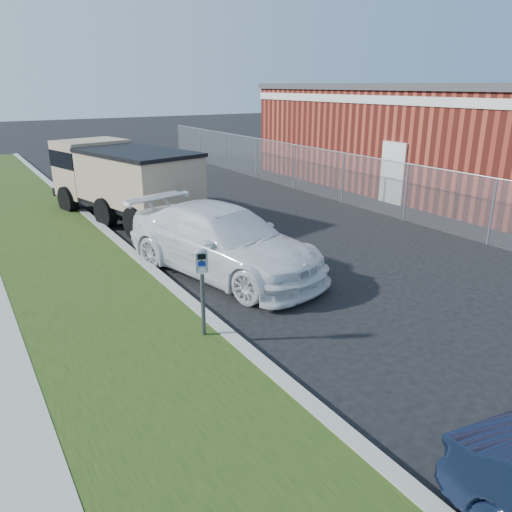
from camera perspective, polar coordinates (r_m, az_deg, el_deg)
ground at (r=10.02m, az=9.92°, el=-5.64°), size 120.00×120.00×0.00m
streetside at (r=9.65m, az=-25.21°, el=-7.82°), size 6.12×50.00×0.15m
chainlink_fence at (r=18.56m, az=9.97°, el=9.86°), size 0.06×30.06×30.00m
brick_building at (r=23.46m, az=19.83°, el=13.05°), size 9.20×14.20×4.17m
parking_meter at (r=8.12m, az=-6.21°, el=-1.93°), size 0.24×0.20×1.52m
white_wagon at (r=11.41m, az=-3.94°, el=1.80°), size 3.44×5.62×1.52m
dump_truck at (r=16.75m, az=-15.20°, el=8.72°), size 3.58×6.33×2.34m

